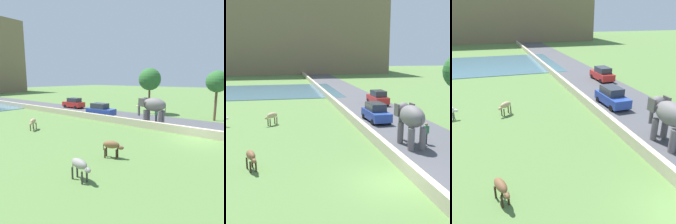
# 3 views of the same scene
# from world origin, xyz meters

# --- Properties ---
(road_surface) EXTENTS (7.00, 120.00, 0.06)m
(road_surface) POSITION_xyz_m (5.00, 20.00, 0.03)
(road_surface) COLOR #4C4C51
(road_surface) RESTS_ON ground
(barrier_wall) EXTENTS (0.40, 110.00, 0.79)m
(barrier_wall) POSITION_xyz_m (1.20, 18.00, 0.39)
(barrier_wall) COLOR beige
(barrier_wall) RESTS_ON ground
(elephant) EXTENTS (1.47, 3.48, 2.99)m
(elephant) POSITION_xyz_m (3.42, 5.70, 2.04)
(elephant) COLOR slate
(elephant) RESTS_ON ground
(car_red) EXTENTS (1.88, 4.04, 1.80)m
(car_red) POSITION_xyz_m (6.58, 22.17, 0.90)
(car_red) COLOR red
(car_red) RESTS_ON ground
(car_blue) EXTENTS (1.91, 4.06, 1.80)m
(car_blue) POSITION_xyz_m (3.42, 13.34, 0.90)
(car_blue) COLOR #2D4CA8
(car_blue) RESTS_ON ground
(cow_brown) EXTENTS (0.78, 1.42, 1.15)m
(cow_brown) POSITION_xyz_m (-7.30, 3.25, 0.84)
(cow_brown) COLOR brown
(cow_brown) RESTS_ON ground
(cow_tan) EXTENTS (1.28, 1.14, 1.15)m
(cow_tan) POSITION_xyz_m (-6.31, 13.96, 0.84)
(cow_tan) COLOR tan
(cow_tan) RESTS_ON ground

